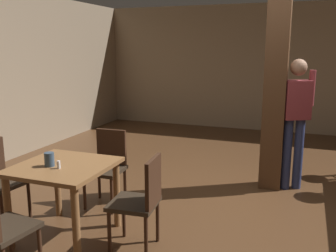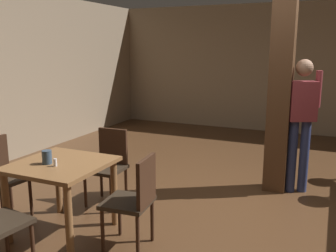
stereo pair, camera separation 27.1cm
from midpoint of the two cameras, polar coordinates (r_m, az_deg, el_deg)
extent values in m
plane|color=#4C301C|center=(4.56, 8.79, -12.36)|extent=(10.80, 10.80, 0.00)
cube|color=gray|center=(8.63, 15.26, 8.44)|extent=(8.00, 0.10, 2.80)
cube|color=#4C301C|center=(5.01, 14.59, 6.24)|extent=(0.28, 0.28, 2.80)
cube|color=brown|center=(3.82, -17.64, -5.94)|extent=(0.88, 0.88, 0.04)
cylinder|color=brown|center=(4.03, -9.77, -10.23)|extent=(0.07, 0.07, 0.71)
cylinder|color=brown|center=(4.43, -18.21, -8.60)|extent=(0.07, 0.07, 0.71)
cylinder|color=brown|center=(3.47, -16.10, -14.36)|extent=(0.07, 0.07, 0.71)
cylinder|color=brown|center=(3.93, -25.06, -11.86)|extent=(0.07, 0.07, 0.71)
cube|color=#2D2319|center=(4.43, -25.51, -7.91)|extent=(0.47, 0.47, 0.04)
cylinder|color=#382114|center=(4.47, -22.07, -10.48)|extent=(0.04, 0.04, 0.43)
cylinder|color=#382114|center=(4.28, -25.68, -11.85)|extent=(0.04, 0.04, 0.43)
cylinder|color=#382114|center=(4.73, -24.87, -9.49)|extent=(0.04, 0.04, 0.43)
cube|color=#2D2319|center=(4.50, -11.37, -6.64)|extent=(0.43, 0.43, 0.04)
cube|color=#382114|center=(4.59, -10.30, -3.27)|extent=(0.38, 0.05, 0.45)
cylinder|color=#382114|center=(4.35, -10.37, -10.41)|extent=(0.04, 0.04, 0.43)
cylinder|color=#382114|center=(4.52, -14.32, -9.72)|extent=(0.04, 0.04, 0.43)
cylinder|color=#382114|center=(4.64, -8.27, -8.90)|extent=(0.04, 0.04, 0.43)
cylinder|color=#382114|center=(4.80, -12.05, -8.32)|extent=(0.04, 0.04, 0.43)
cube|color=#2D2319|center=(3.55, -7.46, -11.63)|extent=(0.46, 0.46, 0.04)
cube|color=#382114|center=(3.40, -4.54, -8.56)|extent=(0.07, 0.38, 0.45)
cylinder|color=#382114|center=(3.57, -11.17, -15.61)|extent=(0.04, 0.04, 0.43)
cylinder|color=#382114|center=(3.86, -8.80, -13.37)|extent=(0.04, 0.04, 0.43)
cylinder|color=#382114|center=(3.45, -5.72, -16.54)|extent=(0.04, 0.04, 0.43)
cylinder|color=#382114|center=(3.74, -3.74, -14.11)|extent=(0.04, 0.04, 0.43)
cube|color=#2D2319|center=(3.39, -25.74, -13.96)|extent=(0.47, 0.47, 0.04)
cylinder|color=#382114|center=(3.71, -24.88, -15.47)|extent=(0.04, 0.04, 0.43)
cylinder|color=#382114|center=(3.46, -21.16, -17.18)|extent=(0.04, 0.04, 0.43)
cylinder|color=#33475B|center=(3.79, -19.61, -4.84)|extent=(0.09, 0.09, 0.13)
cylinder|color=silver|center=(3.70, -18.37, -5.63)|extent=(0.03, 0.03, 0.07)
cube|color=maroon|center=(5.04, 17.54, 3.82)|extent=(0.39, 0.33, 0.50)
sphere|color=#997056|center=(5.01, 17.84, 8.52)|extent=(0.28, 0.28, 0.21)
cylinder|color=navy|center=(5.22, 17.85, -4.08)|extent=(0.16, 0.16, 0.95)
cylinder|color=navy|center=(5.16, 16.22, -4.17)|extent=(0.16, 0.16, 0.95)
cylinder|color=maroon|center=(5.11, 19.65, 5.47)|extent=(0.11, 0.11, 0.46)
cylinder|color=maroon|center=(4.95, 15.58, 5.54)|extent=(0.11, 0.11, 0.46)
camera|label=1|loc=(0.14, -91.82, -0.38)|focal=40.00mm
camera|label=2|loc=(0.14, 88.18, 0.38)|focal=40.00mm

